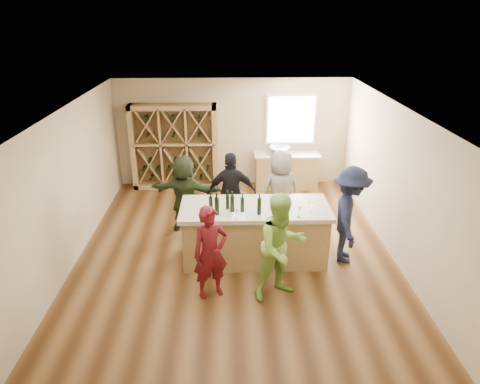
{
  "coord_description": "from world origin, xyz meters",
  "views": [
    {
      "loc": [
        -0.1,
        -7.31,
        4.4
      ],
      "look_at": [
        0.1,
        0.2,
        1.15
      ],
      "focal_mm": 32.0,
      "sensor_mm": 36.0,
      "label": 1
    }
  ],
  "objects_px": {
    "sink": "(279,150)",
    "wine_bottle_f": "(259,206)",
    "wine_rack": "(175,147)",
    "wine_bottle_d": "(232,204)",
    "wine_bottle_e": "(242,205)",
    "wine_bottle_c": "(228,202)",
    "person_far_mid": "(232,193)",
    "person_far_right": "(280,192)",
    "person_near_left": "(210,253)",
    "wine_bottle_b": "(217,206)",
    "wine_bottle_a": "(211,204)",
    "tasting_counter_base": "(255,235)",
    "person_far_left": "(185,194)",
    "person_server": "(349,215)",
    "person_near_right": "(281,247)"
  },
  "relations": [
    {
      "from": "wine_bottle_c",
      "to": "person_far_left",
      "type": "relative_size",
      "value": 0.16
    },
    {
      "from": "wine_bottle_d",
      "to": "person_near_right",
      "type": "xyz_separation_m",
      "value": [
        0.77,
        -0.95,
        -0.33
      ]
    },
    {
      "from": "sink",
      "to": "wine_bottle_c",
      "type": "height_order",
      "value": "wine_bottle_c"
    },
    {
      "from": "wine_bottle_f",
      "to": "wine_bottle_b",
      "type": "bearing_deg",
      "value": 179.68
    },
    {
      "from": "wine_bottle_e",
      "to": "wine_rack",
      "type": "bearing_deg",
      "value": 113.22
    },
    {
      "from": "wine_rack",
      "to": "person_near_left",
      "type": "height_order",
      "value": "wine_rack"
    },
    {
      "from": "sink",
      "to": "wine_bottle_f",
      "type": "relative_size",
      "value": 1.81
    },
    {
      "from": "wine_bottle_b",
      "to": "wine_bottle_c",
      "type": "xyz_separation_m",
      "value": [
        0.18,
        0.22,
        -0.02
      ]
    },
    {
      "from": "tasting_counter_base",
      "to": "person_near_left",
      "type": "relative_size",
      "value": 1.63
    },
    {
      "from": "wine_bottle_a",
      "to": "wine_bottle_e",
      "type": "distance_m",
      "value": 0.56
    },
    {
      "from": "person_far_left",
      "to": "wine_bottle_b",
      "type": "bearing_deg",
      "value": 125.88
    },
    {
      "from": "wine_bottle_e",
      "to": "wine_bottle_f",
      "type": "distance_m",
      "value": 0.31
    },
    {
      "from": "wine_rack",
      "to": "wine_bottle_d",
      "type": "bearing_deg",
      "value": -69.04
    },
    {
      "from": "wine_bottle_a",
      "to": "person_far_mid",
      "type": "relative_size",
      "value": 0.16
    },
    {
      "from": "wine_bottle_a",
      "to": "wine_bottle_f",
      "type": "distance_m",
      "value": 0.86
    },
    {
      "from": "wine_bottle_b",
      "to": "wine_rack",
      "type": "bearing_deg",
      "value": 106.87
    },
    {
      "from": "wine_rack",
      "to": "wine_bottle_b",
      "type": "xyz_separation_m",
      "value": [
        1.18,
        -3.88,
        0.14
      ]
    },
    {
      "from": "wine_bottle_a",
      "to": "person_far_mid",
      "type": "height_order",
      "value": "person_far_mid"
    },
    {
      "from": "person_near_left",
      "to": "person_far_mid",
      "type": "height_order",
      "value": "person_far_mid"
    },
    {
      "from": "wine_bottle_d",
      "to": "person_server",
      "type": "relative_size",
      "value": 0.16
    },
    {
      "from": "wine_bottle_c",
      "to": "person_far_right",
      "type": "distance_m",
      "value": 1.64
    },
    {
      "from": "person_far_mid",
      "to": "person_far_right",
      "type": "distance_m",
      "value": 1.01
    },
    {
      "from": "tasting_counter_base",
      "to": "person_far_left",
      "type": "relative_size",
      "value": 1.56
    },
    {
      "from": "wine_bottle_a",
      "to": "wine_bottle_e",
      "type": "relative_size",
      "value": 1.03
    },
    {
      "from": "sink",
      "to": "wine_bottle_b",
      "type": "distance_m",
      "value": 4.11
    },
    {
      "from": "wine_bottle_d",
      "to": "person_far_mid",
      "type": "relative_size",
      "value": 0.17
    },
    {
      "from": "wine_bottle_a",
      "to": "person_far_right",
      "type": "relative_size",
      "value": 0.16
    },
    {
      "from": "sink",
      "to": "wine_bottle_e",
      "type": "height_order",
      "value": "wine_bottle_e"
    },
    {
      "from": "sink",
      "to": "person_near_left",
      "type": "xyz_separation_m",
      "value": [
        -1.62,
        -4.62,
        -0.21
      ]
    },
    {
      "from": "person_far_mid",
      "to": "person_far_left",
      "type": "bearing_deg",
      "value": -8.11
    },
    {
      "from": "wine_rack",
      "to": "person_far_right",
      "type": "relative_size",
      "value": 1.24
    },
    {
      "from": "wine_rack",
      "to": "person_far_mid",
      "type": "xyz_separation_m",
      "value": [
        1.44,
        -2.49,
        -0.23
      ]
    },
    {
      "from": "sink",
      "to": "wine_bottle_d",
      "type": "height_order",
      "value": "wine_bottle_d"
    },
    {
      "from": "person_near_left",
      "to": "wine_bottle_f",
      "type": "relative_size",
      "value": 5.33
    },
    {
      "from": "wine_bottle_d",
      "to": "wine_bottle_f",
      "type": "bearing_deg",
      "value": -13.77
    },
    {
      "from": "wine_bottle_c",
      "to": "wine_bottle_b",
      "type": "bearing_deg",
      "value": -129.69
    },
    {
      "from": "wine_bottle_c",
      "to": "person_far_mid",
      "type": "xyz_separation_m",
      "value": [
        0.08,
        1.17,
        -0.35
      ]
    },
    {
      "from": "person_near_left",
      "to": "person_near_right",
      "type": "height_order",
      "value": "person_near_right"
    },
    {
      "from": "wine_bottle_c",
      "to": "person_far_mid",
      "type": "height_order",
      "value": "person_far_mid"
    },
    {
      "from": "wine_rack",
      "to": "wine_bottle_a",
      "type": "xyz_separation_m",
      "value": [
        1.07,
        -3.74,
        0.12
      ]
    },
    {
      "from": "wine_bottle_e",
      "to": "person_far_left",
      "type": "bearing_deg",
      "value": 129.62
    },
    {
      "from": "wine_bottle_b",
      "to": "sink",
      "type": "bearing_deg",
      "value": 68.21
    },
    {
      "from": "person_near_right",
      "to": "wine_bottle_f",
      "type": "xyz_separation_m",
      "value": [
        -0.3,
        0.84,
        0.32
      ]
    },
    {
      "from": "wine_bottle_d",
      "to": "person_far_left",
      "type": "distance_m",
      "value": 1.74
    },
    {
      "from": "tasting_counter_base",
      "to": "person_server",
      "type": "height_order",
      "value": "person_server"
    },
    {
      "from": "wine_bottle_d",
      "to": "person_near_right",
      "type": "bearing_deg",
      "value": -51.03
    },
    {
      "from": "sink",
      "to": "wine_bottle_f",
      "type": "xyz_separation_m",
      "value": [
        -0.79,
        -3.81,
        0.22
      ]
    },
    {
      "from": "tasting_counter_base",
      "to": "wine_bottle_c",
      "type": "xyz_separation_m",
      "value": [
        -0.5,
        -0.07,
        0.72
      ]
    },
    {
      "from": "tasting_counter_base",
      "to": "wine_bottle_b",
      "type": "height_order",
      "value": "wine_bottle_b"
    },
    {
      "from": "person_near_right",
      "to": "sink",
      "type": "bearing_deg",
      "value": 59.18
    }
  ]
}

